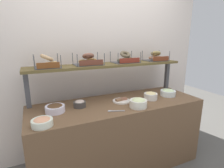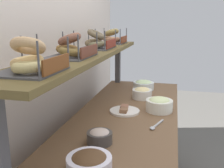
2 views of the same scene
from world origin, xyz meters
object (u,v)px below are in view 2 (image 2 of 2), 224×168
(bowl_chocolate_spread, at_px, (89,162))
(bowl_tuna_salad, at_px, (100,136))
(bowl_egg_salad, at_px, (142,93))
(bagel_basket_poppy, at_px, (96,42))
(serving_plate_white, at_px, (125,111))
(bowl_scallion_spread, at_px, (144,85))
(bowl_potato_salad, at_px, (159,104))
(bagel_basket_cinnamon_raisin, at_px, (70,49))
(bagel_basket_plain, at_px, (30,61))
(bagel_basket_everything, at_px, (112,38))
(serving_spoon_near_plate, at_px, (155,126))

(bowl_chocolate_spread, relative_size, bowl_tuna_salad, 1.44)
(bowl_egg_salad, relative_size, bagel_basket_poppy, 0.49)
(bowl_chocolate_spread, xyz_separation_m, serving_plate_white, (0.77, -0.01, -0.03))
(bowl_scallion_spread, height_order, serving_plate_white, bowl_scallion_spread)
(bowl_scallion_spread, relative_size, serving_plate_white, 0.93)
(bowl_potato_salad, bearing_deg, bagel_basket_cinnamon_raisin, 128.64)
(bowl_egg_salad, xyz_separation_m, bowl_tuna_salad, (-0.87, 0.12, -0.01))
(bowl_scallion_spread, distance_m, bagel_basket_plain, 1.55)
(serving_plate_white, bearing_deg, bowl_egg_salad, -11.88)
(bowl_tuna_salad, distance_m, bagel_basket_poppy, 0.85)
(bagel_basket_poppy, bearing_deg, bowl_potato_salad, -101.49)
(bowl_egg_salad, distance_m, bagel_basket_poppy, 0.58)
(bowl_chocolate_spread, distance_m, bagel_basket_plain, 0.50)
(bowl_potato_salad, relative_size, bagel_basket_everything, 0.62)
(bowl_egg_salad, bearing_deg, bowl_tuna_salad, 172.45)
(bowl_egg_salad, xyz_separation_m, bagel_basket_everything, (0.31, 0.34, 0.43))
(serving_spoon_near_plate, bearing_deg, serving_plate_white, 47.24)
(bowl_egg_salad, relative_size, bagel_basket_plain, 0.61)
(bowl_tuna_salad, height_order, bagel_basket_plain, bagel_basket_plain)
(serving_plate_white, relative_size, bagel_basket_plain, 0.78)
(bowl_potato_salad, bearing_deg, bagel_basket_everything, 40.03)
(bowl_potato_salad, distance_m, bowl_tuna_salad, 0.65)
(bowl_egg_salad, distance_m, serving_spoon_near_plate, 0.61)
(bowl_tuna_salad, bearing_deg, serving_plate_white, -4.31)
(bowl_tuna_salad, relative_size, bagel_basket_everything, 0.45)
(bowl_scallion_spread, xyz_separation_m, bagel_basket_plain, (-1.45, 0.30, 0.43))
(bowl_tuna_salad, relative_size, bowl_scallion_spread, 0.69)
(bowl_potato_salad, relative_size, bowl_scallion_spread, 0.97)
(serving_plate_white, relative_size, serving_spoon_near_plate, 1.23)
(bowl_chocolate_spread, relative_size, bagel_basket_plain, 0.72)
(bagel_basket_poppy, bearing_deg, bagel_basket_cinnamon_raisin, 179.66)
(serving_spoon_near_plate, distance_m, bagel_basket_poppy, 0.79)
(bowl_egg_salad, relative_size, bagel_basket_everything, 0.54)
(bowl_tuna_salad, distance_m, bagel_basket_cinnamon_raisin, 0.53)
(bowl_potato_salad, xyz_separation_m, bagel_basket_cinnamon_raisin, (-0.40, 0.50, 0.43))
(bagel_basket_everything, bearing_deg, bagel_basket_plain, -179.34)
(serving_spoon_near_plate, height_order, bagel_basket_poppy, bagel_basket_poppy)
(bagel_basket_poppy, height_order, bagel_basket_everything, bagel_basket_poppy)
(bowl_tuna_salad, bearing_deg, bagel_basket_poppy, 17.97)
(bagel_basket_cinnamon_raisin, xyz_separation_m, bagel_basket_poppy, (0.50, -0.00, 0.00))
(bowl_egg_salad, bearing_deg, bagel_basket_poppy, 118.55)
(bowl_scallion_spread, bearing_deg, bowl_egg_salad, -175.63)
(bowl_scallion_spread, bearing_deg, bagel_basket_everything, 88.25)
(bowl_chocolate_spread, height_order, bagel_basket_cinnamon_raisin, bagel_basket_cinnamon_raisin)
(bagel_basket_everything, bearing_deg, bagel_basket_poppy, 179.84)
(bowl_chocolate_spread, height_order, bowl_scallion_spread, bowl_scallion_spread)
(serving_spoon_near_plate, relative_size, bagel_basket_plain, 0.64)
(bowl_egg_salad, xyz_separation_m, bowl_potato_salad, (-0.29, -0.16, 0.00))
(bagel_basket_plain, height_order, bagel_basket_cinnamon_raisin, bagel_basket_plain)
(bowl_egg_salad, bearing_deg, bowl_potato_salad, -150.60)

